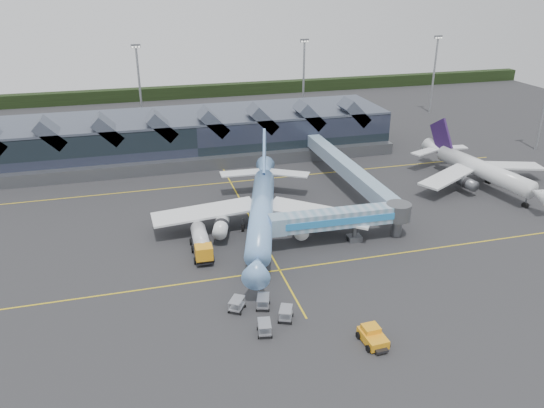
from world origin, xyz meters
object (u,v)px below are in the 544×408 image
object	(u,v)px
pushback_tug	(373,337)
main_airliner	(262,208)
jet_bridge	(350,218)
regional_jet	(479,168)
fuel_truck	(201,241)

from	to	relation	value
pushback_tug	main_airliner	bearing A→B (deg)	96.37
jet_bridge	pushback_tug	world-z (taller)	jet_bridge
main_airliner	regional_jet	distance (m)	47.21
main_airliner	pushback_tug	world-z (taller)	main_airliner
regional_jet	fuel_truck	size ratio (longest dim) A/B	3.27
regional_jet	pushback_tug	size ratio (longest dim) A/B	7.50
regional_jet	fuel_truck	world-z (taller)	regional_jet
main_airliner	regional_jet	xyz separation A→B (m)	(46.46, 8.40, -0.39)
fuel_truck	pushback_tug	size ratio (longest dim) A/B	2.29
fuel_truck	pushback_tug	world-z (taller)	fuel_truck
jet_bridge	fuel_truck	xyz separation A→B (m)	(-22.98, 2.56, -2.15)
main_airliner	jet_bridge	size ratio (longest dim) A/B	1.78
main_airliner	fuel_truck	xyz separation A→B (m)	(-10.71, -4.78, -2.08)
pushback_tug	regional_jet	bearing A→B (deg)	41.10
main_airliner	fuel_truck	bearing A→B (deg)	-139.66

